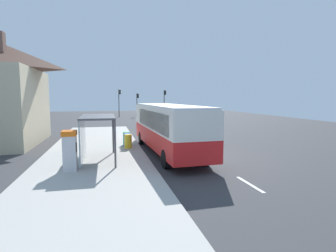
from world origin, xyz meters
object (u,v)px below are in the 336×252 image
object	(u,v)px
sedan_near	(144,111)
traffic_light_near_side	(165,99)
bus	(168,126)
ticket_machine	(70,150)
recycling_bin_green	(127,138)
recycling_bin_yellow	(128,141)
white_van	(161,114)
traffic_light_median	(137,101)
bus_shelter	(92,126)
recycling_bin_blue	(127,140)
traffic_light_far_side	(119,99)
sedan_far	(150,113)

from	to	relation	value
sedan_near	traffic_light_near_side	bearing A→B (deg)	-64.84
bus	traffic_light_near_side	bearing A→B (deg)	78.02
ticket_machine	recycling_bin_green	bearing A→B (deg)	64.45
recycling_bin_yellow	white_van	bearing A→B (deg)	72.00
recycling_bin_yellow	recycling_bin_green	bearing A→B (deg)	90.00
sedan_near	traffic_light_median	distance (m)	5.97
white_van	bus_shelter	distance (m)	24.59
sedan_near	recycling_bin_yellow	world-z (taller)	sedan_near
sedan_near	recycling_bin_green	size ratio (longest dim) A/B	4.64
recycling_bin_blue	traffic_light_median	distance (m)	33.75
white_van	recycling_bin_green	xyz separation A→B (m)	(-6.40, -18.30, -0.69)
traffic_light_median	recycling_bin_blue	bearing A→B (deg)	-97.86
bus	recycling_bin_blue	world-z (taller)	bus
recycling_bin_yellow	traffic_light_far_side	distance (m)	33.38
sedan_near	traffic_light_near_side	size ratio (longest dim) A/B	0.86
recycling_bin_green	traffic_light_far_side	bearing A→B (deg)	88.03
sedan_far	traffic_light_far_side	xyz separation A→B (m)	(-5.41, 3.01, 2.66)
white_van	traffic_light_median	bearing A→B (deg)	97.13
bus	white_van	world-z (taller)	bus
ticket_machine	recycling_bin_blue	xyz separation A→B (m)	(3.19, 5.98, -0.52)
white_van	ticket_machine	distance (m)	26.76
white_van	bus_shelter	size ratio (longest dim) A/B	1.30
bus	ticket_machine	world-z (taller)	bus
bus	sedan_far	distance (m)	32.04
bus	recycling_bin_green	distance (m)	4.02
traffic_light_median	bus_shelter	size ratio (longest dim) A/B	1.13
traffic_light_median	bus_shelter	xyz separation A→B (m)	(-6.82, -37.37, -0.93)
recycling_bin_blue	white_van	bearing A→B (deg)	71.39
white_van	recycling_bin_green	distance (m)	19.40
sedan_near	recycling_bin_yellow	size ratio (longest dim) A/B	4.64
sedan_far	bus_shelter	bearing A→B (deg)	-104.56
bus	traffic_light_near_side	world-z (taller)	traffic_light_near_side
recycling_bin_blue	bus_shelter	bearing A→B (deg)	-118.85
white_van	traffic_light_near_side	bearing A→B (deg)	75.49
bus	traffic_light_near_side	distance (m)	34.77
recycling_bin_yellow	traffic_light_near_side	world-z (taller)	traffic_light_near_side
ticket_machine	bus_shelter	distance (m)	2.38
sedan_near	ticket_machine	distance (m)	45.58
bus	traffic_light_median	xyz separation A→B (m)	(2.12, 35.58, 1.18)
recycling_bin_green	traffic_light_near_side	bearing A→B (deg)	72.65
sedan_far	traffic_light_far_side	size ratio (longest dim) A/B	0.86
recycling_bin_yellow	recycling_bin_green	size ratio (longest dim) A/B	1.00
recycling_bin_yellow	ticket_machine	bearing A→B (deg)	-121.17
bus	traffic_light_near_side	size ratio (longest dim) A/B	2.17
recycling_bin_yellow	traffic_light_near_side	size ratio (longest dim) A/B	0.19
sedan_far	ticket_machine	world-z (taller)	ticket_machine
white_van	traffic_light_far_side	world-z (taller)	traffic_light_far_side
recycling_bin_green	recycling_bin_blue	bearing A→B (deg)	-90.00
sedan_far	recycling_bin_green	distance (m)	29.56
white_van	traffic_light_far_side	distance (m)	14.70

